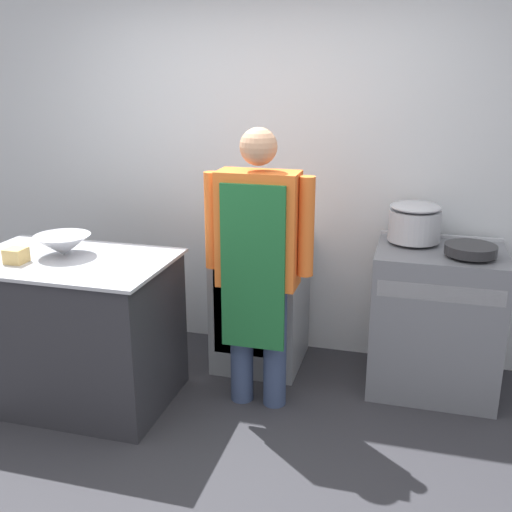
# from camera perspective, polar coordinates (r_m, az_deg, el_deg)

# --- Properties ---
(ground_plane) EXTENTS (14.00, 14.00, 0.00)m
(ground_plane) POSITION_cam_1_polar(r_m,az_deg,el_deg) (3.21, -6.79, -20.92)
(ground_plane) COLOR #2D2D33
(wall_back) EXTENTS (8.00, 0.05, 2.70)m
(wall_back) POSITION_cam_1_polar(r_m,az_deg,el_deg) (4.22, 1.47, 8.76)
(wall_back) COLOR silver
(wall_back) RESTS_ON ground_plane
(prep_counter) EXTENTS (1.21, 0.79, 0.91)m
(prep_counter) POSITION_cam_1_polar(r_m,az_deg,el_deg) (3.85, -16.87, -6.75)
(prep_counter) COLOR #2D2D33
(prep_counter) RESTS_ON ground_plane
(stove) EXTENTS (0.77, 0.62, 0.95)m
(stove) POSITION_cam_1_polar(r_m,az_deg,el_deg) (3.97, 16.69, -5.86)
(stove) COLOR slate
(stove) RESTS_ON ground_plane
(fridge_unit) EXTENTS (0.57, 0.59, 0.89)m
(fridge_unit) POSITION_cam_1_polar(r_m,az_deg,el_deg) (4.13, 0.47, -4.44)
(fridge_unit) COLOR #93999E
(fridge_unit) RESTS_ON ground_plane
(person_cook) EXTENTS (0.64, 0.24, 1.68)m
(person_cook) POSITION_cam_1_polar(r_m,az_deg,el_deg) (3.45, 0.19, 0.10)
(person_cook) COLOR #38476B
(person_cook) RESTS_ON ground_plane
(mixing_bowl) EXTENTS (0.34, 0.34, 0.12)m
(mixing_bowl) POSITION_cam_1_polar(r_m,az_deg,el_deg) (3.76, -17.91, 1.00)
(mixing_bowl) COLOR #B2B5BC
(mixing_bowl) RESTS_ON prep_counter
(plastic_tub) EXTENTS (0.11, 0.11, 0.09)m
(plastic_tub) POSITION_cam_1_polar(r_m,az_deg,el_deg) (3.71, -21.88, 0.04)
(plastic_tub) COLOR #D8B266
(plastic_tub) RESTS_ON prep_counter
(stock_pot) EXTENTS (0.32, 0.32, 0.24)m
(stock_pot) POSITION_cam_1_polar(r_m,az_deg,el_deg) (3.88, 14.88, 3.20)
(stock_pot) COLOR #B2B5BC
(stock_pot) RESTS_ON stove
(saute_pan) EXTENTS (0.30, 0.30, 0.06)m
(saute_pan) POSITION_cam_1_polar(r_m,az_deg,el_deg) (3.71, 19.77, 0.58)
(saute_pan) COLOR #262628
(saute_pan) RESTS_ON stove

